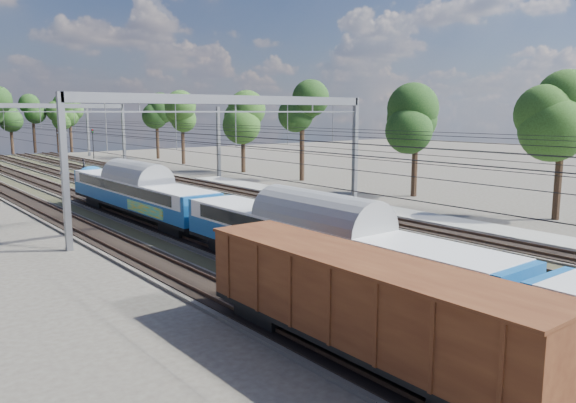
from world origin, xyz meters
TOP-DOWN VIEW (x-y plane):
  - track_bed at (-0.00, 45.00)m, footprint 21.00×130.00m
  - platform at (12.00, 20.00)m, footprint 3.00×70.00m
  - catenary at (0.33, 52.69)m, footprint 25.65×130.00m
  - tree_belt at (9.35, 89.48)m, footprint 39.21×101.69m
  - emu_train at (-4.50, 15.78)m, footprint 2.87×60.75m
  - freight_boxcar at (-9.00, 9.29)m, footprint 2.70×13.02m
  - worker at (3.66, 72.61)m, footprint 0.63×0.75m
  - signal_near at (-0.01, 67.98)m, footprint 0.42×0.38m
  - signal_far at (11.69, 91.71)m, footprint 0.35×0.32m

SIDE VIEW (x-z plane):
  - track_bed at x=0.00m, z-range -0.07..0.27m
  - platform at x=12.00m, z-range 0.00..0.30m
  - worker at x=3.66m, z-range 0.00..1.76m
  - freight_boxcar at x=-9.00m, z-range 0.37..3.73m
  - emu_train at x=-4.50m, z-range 0.37..4.57m
  - signal_far at x=11.69m, z-range 0.67..5.69m
  - signal_near at x=-0.01m, z-range 0.81..6.90m
  - catenary at x=0.33m, z-range 1.90..10.90m
  - tree_belt at x=9.35m, z-range 2.17..13.71m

